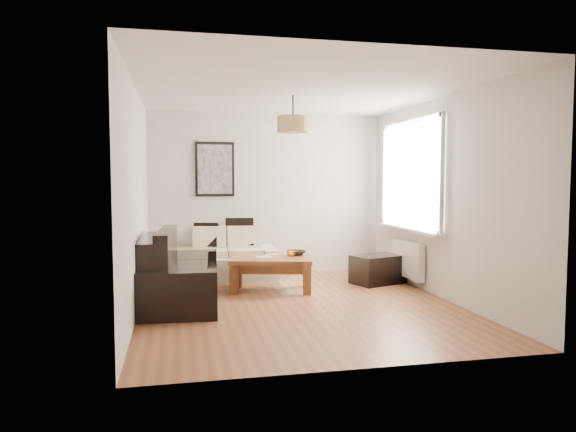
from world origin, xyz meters
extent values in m
plane|color=brown|center=(0.00, 0.00, 0.00)|extent=(4.50, 4.50, 0.00)
cube|color=white|center=(1.82, 0.80, 0.38)|extent=(0.10, 0.90, 0.52)
cylinder|color=tan|center=(0.00, 0.30, 2.23)|extent=(0.40, 0.40, 0.20)
cube|color=black|center=(1.45, 1.02, 0.21)|extent=(0.85, 0.69, 0.42)
cube|color=black|center=(-1.02, 1.96, 0.67)|extent=(0.39, 0.22, 0.38)
cube|color=black|center=(-0.49, 1.96, 0.71)|extent=(0.45, 0.19, 0.44)
imported|color=black|center=(0.20, 1.00, 0.49)|extent=(0.29, 0.29, 0.07)
sphere|color=orange|center=(0.10, 0.89, 0.50)|extent=(0.09, 0.09, 0.07)
sphere|color=orange|center=(0.14, 0.91, 0.50)|extent=(0.08, 0.08, 0.06)
sphere|color=#E04A12|center=(0.09, 0.95, 0.50)|extent=(0.07, 0.07, 0.06)
cube|color=beige|center=(-0.28, 0.94, 0.46)|extent=(0.23, 0.18, 0.01)
camera|label=1|loc=(-1.43, -6.16, 1.53)|focal=32.44mm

